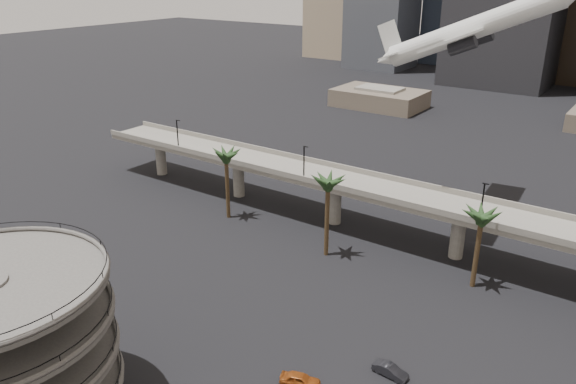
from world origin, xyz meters
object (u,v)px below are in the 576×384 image
Objects in this scene: overpass at (394,198)px; car_a at (300,380)px; car_b at (390,371)px; airborne_jet at (471,30)px.

overpass is 39.40m from car_a.
car_b is (14.70, -31.04, -6.67)m from overpass.
car_b is (10.47, -46.72, -31.99)m from airborne_jet.
car_b is at bearing -81.35° from airborne_jet.
airborne_jet is at bearing 16.51° from car_b.
overpass is 3.87× the size of airborne_jet.
airborne_jet is (4.23, 15.69, 25.32)m from overpass.
overpass is 30.09m from airborne_jet.
airborne_jet is at bearing -15.56° from car_a.
car_b is at bearing -64.66° from car_a.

